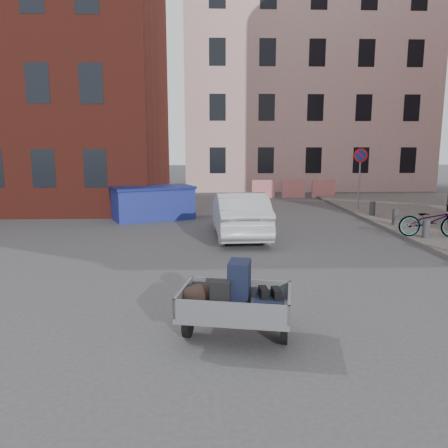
{
  "coord_description": "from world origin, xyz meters",
  "views": [
    {
      "loc": [
        -0.57,
        -9.33,
        2.84
      ],
      "look_at": [
        -0.22,
        0.46,
        1.1
      ],
      "focal_mm": 35.0,
      "sensor_mm": 36.0,
      "label": 1
    }
  ],
  "objects_px": {
    "trailer": "(235,301)",
    "dumpster": "(153,203)",
    "silver_car": "(240,214)",
    "bicycle": "(431,221)"
  },
  "relations": [
    {
      "from": "silver_car",
      "to": "bicycle",
      "type": "relative_size",
      "value": 2.32
    },
    {
      "from": "dumpster",
      "to": "bicycle",
      "type": "relative_size",
      "value": 1.87
    },
    {
      "from": "trailer",
      "to": "silver_car",
      "type": "height_order",
      "value": "silver_car"
    },
    {
      "from": "trailer",
      "to": "silver_car",
      "type": "xyz_separation_m",
      "value": [
        0.61,
        7.62,
        0.11
      ]
    },
    {
      "from": "dumpster",
      "to": "silver_car",
      "type": "bearing_deg",
      "value": -70.72
    },
    {
      "from": "trailer",
      "to": "dumpster",
      "type": "distance_m",
      "value": 11.41
    },
    {
      "from": "trailer",
      "to": "dumpster",
      "type": "xyz_separation_m",
      "value": [
        -2.58,
        11.12,
        0.05
      ]
    },
    {
      "from": "silver_car",
      "to": "trailer",
      "type": "bearing_deg",
      "value": 82.9
    },
    {
      "from": "dumpster",
      "to": "silver_car",
      "type": "height_order",
      "value": "silver_car"
    },
    {
      "from": "silver_car",
      "to": "bicycle",
      "type": "xyz_separation_m",
      "value": [
        5.79,
        -0.82,
        -0.1
      ]
    }
  ]
}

